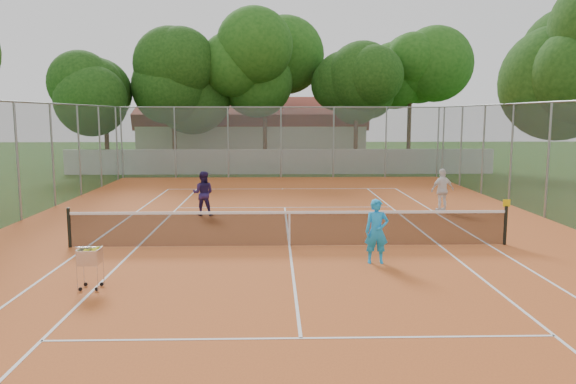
{
  "coord_description": "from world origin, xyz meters",
  "views": [
    {
      "loc": [
        -0.43,
        -14.96,
        3.57
      ],
      "look_at": [
        0.0,
        1.5,
        1.3
      ],
      "focal_mm": 35.0,
      "sensor_mm": 36.0,
      "label": 1
    }
  ],
  "objects_px": {
    "player_near": "(377,231)",
    "clubhouse": "(253,133)",
    "tennis_net": "(289,228)",
    "player_far_left": "(203,193)",
    "ball_hopper": "(90,267)",
    "player_far_right": "(442,190)"
  },
  "relations": [
    {
      "from": "player_far_left",
      "to": "player_far_right",
      "type": "relative_size",
      "value": 0.99
    },
    {
      "from": "tennis_net",
      "to": "player_far_right",
      "type": "distance_m",
      "value": 7.96
    },
    {
      "from": "tennis_net",
      "to": "ball_hopper",
      "type": "distance_m",
      "value": 5.59
    },
    {
      "from": "clubhouse",
      "to": "player_far_right",
      "type": "distance_m",
      "value": 24.88
    },
    {
      "from": "player_far_left",
      "to": "player_far_right",
      "type": "distance_m",
      "value": 8.77
    },
    {
      "from": "clubhouse",
      "to": "player_far_right",
      "type": "bearing_deg",
      "value": -71.66
    },
    {
      "from": "clubhouse",
      "to": "player_near",
      "type": "xyz_separation_m",
      "value": [
        4.04,
        -30.83,
        -1.4
      ]
    },
    {
      "from": "player_near",
      "to": "player_far_left",
      "type": "distance_m",
      "value": 8.3
    },
    {
      "from": "player_near",
      "to": "clubhouse",
      "type": "bearing_deg",
      "value": 99.24
    },
    {
      "from": "tennis_net",
      "to": "player_near",
      "type": "relative_size",
      "value": 7.63
    },
    {
      "from": "ball_hopper",
      "to": "player_far_left",
      "type": "bearing_deg",
      "value": 81.53
    },
    {
      "from": "player_far_left",
      "to": "tennis_net",
      "type": "bearing_deg",
      "value": 126.4
    },
    {
      "from": "clubhouse",
      "to": "player_far_left",
      "type": "bearing_deg",
      "value": -92.2
    },
    {
      "from": "tennis_net",
      "to": "player_far_left",
      "type": "xyz_separation_m",
      "value": [
        -2.93,
        4.82,
        0.3
      ]
    },
    {
      "from": "tennis_net",
      "to": "player_near",
      "type": "xyz_separation_m",
      "value": [
        2.04,
        -1.83,
        0.29
      ]
    },
    {
      "from": "clubhouse",
      "to": "player_near",
      "type": "distance_m",
      "value": 31.12
    },
    {
      "from": "player_near",
      "to": "player_far_right",
      "type": "bearing_deg",
      "value": 64.26
    },
    {
      "from": "player_near",
      "to": "player_far_left",
      "type": "relative_size",
      "value": 0.99
    },
    {
      "from": "player_near",
      "to": "player_far_left",
      "type": "xyz_separation_m",
      "value": [
        -4.97,
        6.65,
        0.01
      ]
    },
    {
      "from": "ball_hopper",
      "to": "clubhouse",
      "type": "bearing_deg",
      "value": 86.08
    },
    {
      "from": "tennis_net",
      "to": "player_far_right",
      "type": "height_order",
      "value": "player_far_right"
    },
    {
      "from": "tennis_net",
      "to": "ball_hopper",
      "type": "xyz_separation_m",
      "value": [
        -4.18,
        -3.71,
        -0.03
      ]
    }
  ]
}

